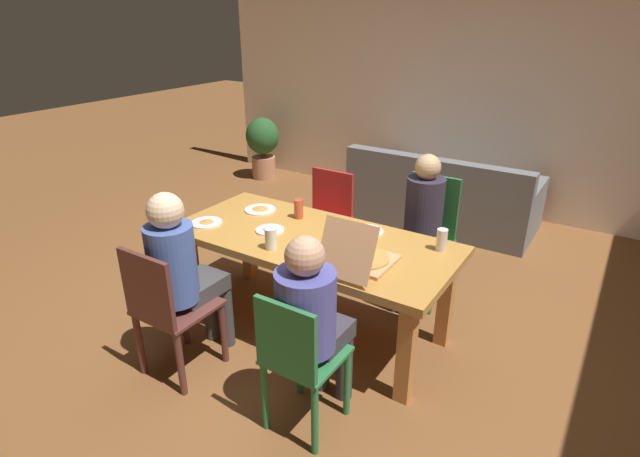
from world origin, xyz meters
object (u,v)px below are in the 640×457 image
object	(u,v)px
chair_2	(426,232)
couch	(441,200)
chair_0	(298,359)
potted_plant	(263,144)
plate_0	(260,209)
plate_1	(367,231)
plate_2	(270,230)
drinking_glass_1	(299,209)
person_0	(312,315)
drinking_glass_0	(271,239)
person_2	(420,220)
chair_3	(325,217)
drinking_glass_2	(442,240)
dining_table	(312,250)
pizza_box_0	(362,258)
plate_3	(206,222)
person_1	(182,267)
chair_1	(167,309)

from	to	relation	value
chair_2	couch	size ratio (longest dim) A/B	0.51
couch	chair_0	bearing A→B (deg)	-83.27
chair_0	couch	bearing A→B (deg)	96.73
chair_2	potted_plant	distance (m)	3.46
plate_0	plate_1	distance (m)	0.89
plate_2	drinking_glass_1	world-z (taller)	drinking_glass_1
plate_1	person_0	bearing A→B (deg)	-78.68
chair_0	plate_2	distance (m)	1.15
drinking_glass_0	person_0	bearing A→B (deg)	-35.92
person_2	chair_3	distance (m)	0.98
drinking_glass_0	drinking_glass_2	size ratio (longest dim) A/B	0.96
dining_table	plate_1	world-z (taller)	plate_1
person_0	plate_1	xyz separation A→B (m)	(-0.20, 1.01, 0.06)
chair_3	person_2	bearing A→B (deg)	-8.69
chair_2	pizza_box_0	bearing A→B (deg)	-89.98
person_0	plate_3	size ratio (longest dim) A/B	5.12
chair_3	plate_3	xyz separation A→B (m)	(-0.32, -1.13, 0.28)
plate_3	potted_plant	size ratio (longest dim) A/B	0.27
drinking_glass_2	plate_2	bearing A→B (deg)	-162.59
plate_0	plate_1	world-z (taller)	same
chair_0	drinking_glass_0	xyz separation A→B (m)	(-0.61, 0.57, 0.32)
potted_plant	drinking_glass_0	bearing A→B (deg)	-50.42
person_1	drinking_glass_0	distance (m)	0.58
drinking_glass_1	couch	size ratio (longest dim) A/B	0.08
chair_0	plate_0	bearing A→B (deg)	135.80
drinking_glass_1	plate_3	bearing A→B (deg)	-138.36
chair_2	plate_2	world-z (taller)	chair_2
chair_2	drinking_glass_2	bearing A→B (deg)	-62.72
person_2	potted_plant	distance (m)	3.54
drinking_glass_1	drinking_glass_2	world-z (taller)	drinking_glass_2
chair_0	pizza_box_0	bearing A→B (deg)	89.96
person_0	couch	xyz separation A→B (m)	(-0.38, 3.11, -0.41)
drinking_glass_1	couch	bearing A→B (deg)	80.25
person_1	couch	distance (m)	3.22
chair_0	person_1	bearing A→B (deg)	173.51
dining_table	couch	distance (m)	2.41
person_2	potted_plant	world-z (taller)	person_2
person_0	plate_3	world-z (taller)	person_0
person_1	couch	xyz separation A→B (m)	(0.56, 3.14, -0.43)
chair_3	couch	xyz separation A→B (m)	(0.56, 1.47, -0.19)
chair_0	plate_2	bearing A→B (deg)	134.82
plate_1	plate_2	distance (m)	0.68
person_1	chair_2	world-z (taller)	person_1
dining_table	person_1	world-z (taller)	person_1
chair_1	drinking_glass_2	world-z (taller)	chair_1
plate_0	pizza_box_0	bearing A→B (deg)	-19.00
person_2	drinking_glass_1	xyz separation A→B (m)	(-0.75, -0.54, 0.11)
chair_3	plate_3	distance (m)	1.21
chair_1	plate_2	xyz separation A→B (m)	(0.15, 0.84, 0.25)
chair_1	potted_plant	world-z (taller)	chair_1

